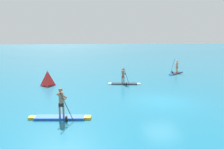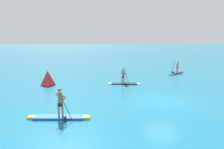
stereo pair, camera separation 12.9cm
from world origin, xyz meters
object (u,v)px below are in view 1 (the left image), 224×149
object	(u,v)px
paddleboarder_far_right	(176,71)
race_marker_buoy	(48,79)
paddleboarder_near_left	(61,113)
paddleboarder_mid_center	(124,81)

from	to	relation	value
paddleboarder_far_right	race_marker_buoy	size ratio (longest dim) A/B	2.17
paddleboarder_far_right	race_marker_buoy	bearing A→B (deg)	-23.51
race_marker_buoy	paddleboarder_near_left	bearing A→B (deg)	-84.65
race_marker_buoy	paddleboarder_far_right	bearing A→B (deg)	10.20
paddleboarder_mid_center	race_marker_buoy	size ratio (longest dim) A/B	2.20
paddleboarder_near_left	paddleboarder_far_right	size ratio (longest dim) A/B	1.10
paddleboarder_mid_center	race_marker_buoy	xyz separation A→B (m)	(-7.41, 1.47, 0.31)
paddleboarder_mid_center	paddleboarder_far_right	xyz separation A→B (m)	(8.91, 4.41, 0.02)
paddleboarder_near_left	race_marker_buoy	world-z (taller)	paddleboarder_near_left
paddleboarder_far_right	paddleboarder_near_left	bearing A→B (deg)	4.60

